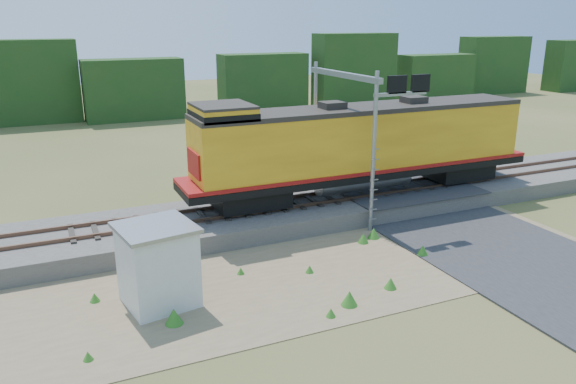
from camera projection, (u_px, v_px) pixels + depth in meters
name	position (u px, v px, depth m)	size (l,w,h in m)	color
ground	(340.00, 272.00, 21.10)	(140.00, 140.00, 0.00)	#475123
ballast	(277.00, 213.00, 26.21)	(70.00, 5.00, 0.80)	slate
rails	(277.00, 204.00, 26.07)	(70.00, 1.54, 0.16)	brown
dirt_shoulder	(286.00, 276.00, 20.75)	(26.00, 8.00, 0.03)	#8C7754
road	(472.00, 235.00, 24.45)	(7.00, 66.00, 0.86)	#38383A
tree_line_north	(145.00, 85.00, 53.32)	(130.00, 3.00, 6.50)	#1A3E16
weed_clumps	(252.00, 288.00, 19.82)	(15.00, 6.20, 0.56)	#337621
locomotive	(360.00, 145.00, 27.06)	(18.22, 2.78, 4.70)	black
shed	(158.00, 265.00, 18.35)	(2.69, 2.69, 2.78)	silver
signal_gantry	(357.00, 106.00, 25.63)	(2.80, 6.20, 7.06)	gray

